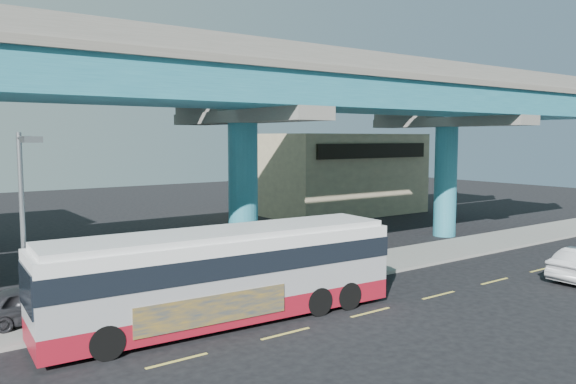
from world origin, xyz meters
TOP-DOWN VIEW (x-y plane):
  - ground at (0.00, 0.00)m, footprint 120.00×120.00m
  - sidewalk at (0.00, 5.50)m, footprint 70.00×4.00m
  - lane_markings at (-0.00, -0.30)m, footprint 58.00×0.12m
  - viaduct at (-0.00, 9.11)m, footprint 52.00×12.40m
  - building_beige at (18.00, 22.98)m, footprint 14.00×10.23m
  - transit_bus at (-5.03, 2.01)m, footprint 13.28×3.56m
  - parked_car at (-10.74, 5.57)m, footprint 2.01×4.11m
  - street_lamp at (-11.29, 3.47)m, footprint 0.50×2.24m
  - stop_sign at (2.59, 4.18)m, footprint 0.66×0.42m

SIDE VIEW (x-z plane):
  - ground at x=0.00m, z-range 0.00..0.00m
  - lane_markings at x=0.00m, z-range 0.00..0.01m
  - sidewalk at x=0.00m, z-range 0.00..0.15m
  - parked_car at x=-10.74m, z-range 0.15..1.49m
  - transit_bus at x=-5.03m, z-range 0.16..3.54m
  - stop_sign at x=2.59m, z-range 0.70..3.21m
  - building_beige at x=18.00m, z-range 0.01..7.01m
  - street_lamp at x=-11.29m, z-range 1.22..7.91m
  - viaduct at x=0.00m, z-range 3.29..14.99m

